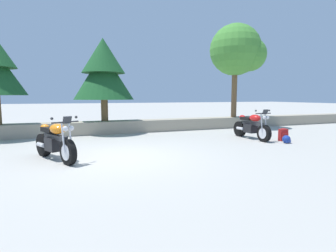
% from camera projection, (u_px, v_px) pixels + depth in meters
% --- Properties ---
extents(ground_plane, '(120.00, 120.00, 0.00)m').
position_uv_depth(ground_plane, '(118.00, 157.00, 7.12)').
color(ground_plane, '#A3A099').
extents(stone_wall, '(36.00, 0.80, 0.55)m').
position_uv_depth(stone_wall, '(98.00, 128.00, 11.54)').
color(stone_wall, gray).
rests_on(stone_wall, ground).
extents(motorcycle_orange_near_left, '(1.11, 1.92, 1.18)m').
position_uv_depth(motorcycle_orange_near_left, '(55.00, 142.00, 6.75)').
color(motorcycle_orange_near_left, black).
rests_on(motorcycle_orange_near_left, ground).
extents(motorcycle_red_centre, '(0.67, 2.06, 1.18)m').
position_uv_depth(motorcycle_red_centre, '(252.00, 127.00, 10.14)').
color(motorcycle_red_centre, black).
rests_on(motorcycle_red_centre, ground).
extents(rider_backpack, '(0.31, 0.28, 0.47)m').
position_uv_depth(rider_backpack, '(283.00, 134.00, 9.74)').
color(rider_backpack, '#A31E1E').
rests_on(rider_backpack, ground).
extents(rider_helmet, '(0.28, 0.28, 0.28)m').
position_uv_depth(rider_helmet, '(287.00, 139.00, 9.26)').
color(rider_helmet, navy).
rests_on(rider_helmet, ground).
extents(pine_tree_mid_right, '(2.61, 2.61, 3.63)m').
position_uv_depth(pine_tree_mid_right, '(103.00, 70.00, 11.57)').
color(pine_tree_mid_right, brown).
rests_on(pine_tree_mid_right, stone_wall).
extents(leafy_tree_far_right, '(2.75, 2.62, 4.79)m').
position_uv_depth(leafy_tree_far_right, '(238.00, 51.00, 13.52)').
color(leafy_tree_far_right, brown).
rests_on(leafy_tree_far_right, stone_wall).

